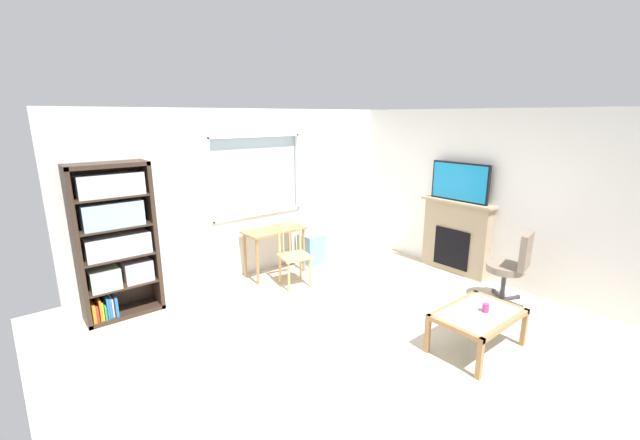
# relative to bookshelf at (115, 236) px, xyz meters

# --- Properties ---
(ground) EXTENTS (6.24, 5.80, 0.02)m
(ground) POSITION_rel_bookshelf_xyz_m (1.99, -2.15, -1.04)
(ground) COLOR beige
(wall_back_with_window) EXTENTS (5.24, 0.15, 2.55)m
(wall_back_with_window) POSITION_rel_bookshelf_xyz_m (1.97, 0.24, 0.21)
(wall_back_with_window) COLOR white
(wall_back_with_window) RESTS_ON ground
(wall_right) EXTENTS (0.12, 5.00, 2.55)m
(wall_right) POSITION_rel_bookshelf_xyz_m (4.67, -2.15, 0.25)
(wall_right) COLOR white
(wall_right) RESTS_ON ground
(bookshelf) EXTENTS (0.90, 0.38, 1.92)m
(bookshelf) POSITION_rel_bookshelf_xyz_m (0.00, 0.00, 0.00)
(bookshelf) COLOR #38281E
(bookshelf) RESTS_ON ground
(desk_under_window) EXTENTS (0.96, 0.47, 0.74)m
(desk_under_window) POSITION_rel_bookshelf_xyz_m (2.23, -0.11, -0.41)
(desk_under_window) COLOR #A37547
(desk_under_window) RESTS_ON ground
(wooden_chair) EXTENTS (0.49, 0.47, 0.90)m
(wooden_chair) POSITION_rel_bookshelf_xyz_m (2.22, -0.62, -0.57)
(wooden_chair) COLOR tan
(wooden_chair) RESTS_ON ground
(plastic_drawer_unit) EXTENTS (0.35, 0.40, 0.50)m
(plastic_drawer_unit) POSITION_rel_bookshelf_xyz_m (2.99, -0.06, -0.78)
(plastic_drawer_unit) COLOR #72ADDB
(plastic_drawer_unit) RESTS_ON ground
(fireplace) EXTENTS (0.26, 1.20, 1.17)m
(fireplace) POSITION_rel_bookshelf_xyz_m (4.51, -1.84, -0.44)
(fireplace) COLOR tan
(fireplace) RESTS_ON ground
(tv) EXTENTS (0.06, 0.95, 0.60)m
(tv) POSITION_rel_bookshelf_xyz_m (4.49, -1.84, 0.43)
(tv) COLOR black
(tv) RESTS_ON fireplace
(office_chair) EXTENTS (0.58, 0.57, 1.00)m
(office_chair) POSITION_rel_bookshelf_xyz_m (4.08, -2.97, -0.47)
(office_chair) COLOR #7A6B5B
(office_chair) RESTS_ON ground
(coffee_table) EXTENTS (0.97, 0.65, 0.43)m
(coffee_table) POSITION_rel_bookshelf_xyz_m (2.72, -3.28, -0.66)
(coffee_table) COLOR #8C9E99
(coffee_table) RESTS_ON ground
(sippy_cup) EXTENTS (0.07, 0.07, 0.09)m
(sippy_cup) POSITION_rel_bookshelf_xyz_m (2.78, -3.32, -0.55)
(sippy_cup) COLOR #DB3D84
(sippy_cup) RESTS_ON coffee_table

